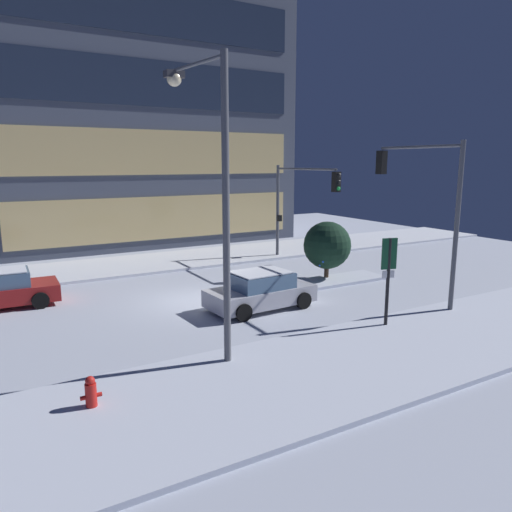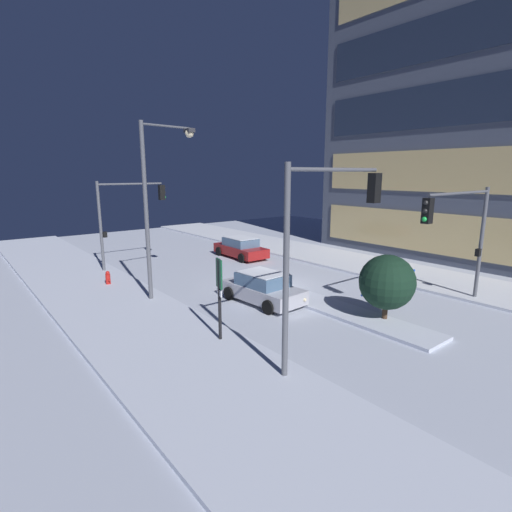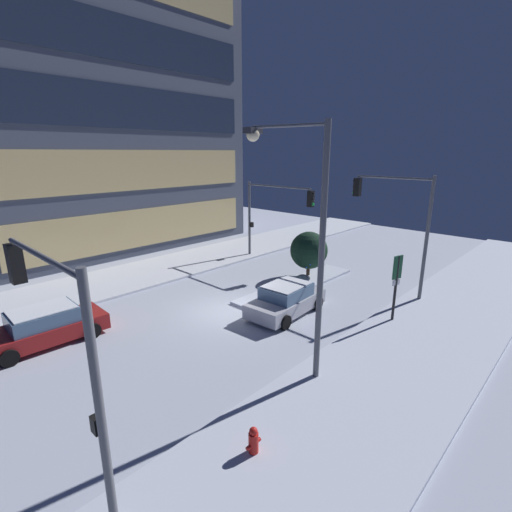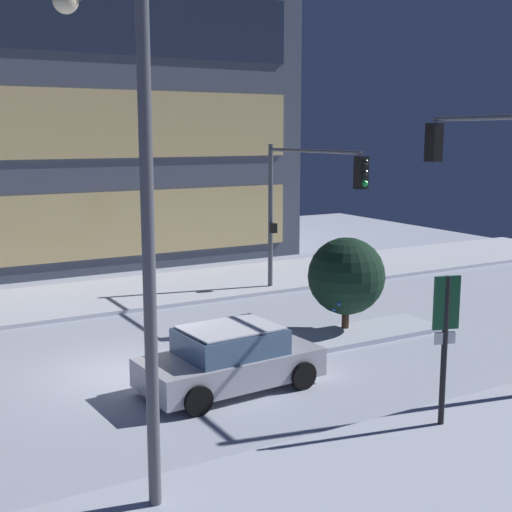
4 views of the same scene
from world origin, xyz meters
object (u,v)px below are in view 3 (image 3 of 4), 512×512
Objects in this scene: car_far at (45,327)px; traffic_light_corner_far_right at (274,207)px; decorated_tree_median at (309,250)px; street_lamp_arched at (302,221)px; parking_info_sign at (396,280)px; fire_hydrant at (253,442)px; car_near at (286,300)px; traffic_light_corner_near_right at (396,212)px; traffic_light_corner_near_left at (57,329)px.

traffic_light_corner_far_right is at bearing -175.01° from car_far.
car_far is at bearing 168.46° from decorated_tree_median.
street_lamp_arched is 7.14m from parking_info_sign.
traffic_light_corner_far_right is 2.00× the size of decorated_tree_median.
traffic_light_corner_far_right reaches higher than fire_hydrant.
street_lamp_arched is 6.49m from fire_hydrant.
car_near is 0.68× the size of traffic_light_corner_near_right.
traffic_light_corner_far_right reaches higher than car_far.
traffic_light_corner_near_left reaches higher than fire_hydrant.
car_far is 14.51m from decorated_tree_median.
traffic_light_corner_near_left reaches higher than traffic_light_corner_far_right.
traffic_light_corner_far_right is 1.81× the size of parking_info_sign.
parking_info_sign is at bearing 116.79° from traffic_light_corner_near_right.
fire_hydrant is at bearing -50.76° from traffic_light_corner_far_right.
parking_info_sign reaches higher than car_near.
traffic_light_corner_far_right is 6.58× the size of fire_hydrant.
car_far is 0.83× the size of traffic_light_corner_near_left.
traffic_light_corner_near_right is at bearing -80.14° from decorated_tree_median.
traffic_light_corner_near_right is 0.76× the size of street_lamp_arched.
traffic_light_corner_near_right is 2.24× the size of decorated_tree_median.
parking_info_sign is (-3.65, -10.39, -1.85)m from traffic_light_corner_far_right.
street_lamp_arched reaches higher than parking_info_sign.
traffic_light_corner_near_left is at bearing 141.73° from fire_hydrant.
traffic_light_corner_near_right is 9.75m from street_lamp_arched.
street_lamp_arched is (-9.87, -9.65, 1.57)m from traffic_light_corner_far_right.
traffic_light_corner_near_left is at bearing 78.61° from car_far.
car_near is at bearing 151.02° from car_far.
traffic_light_corner_near_right is 14.29m from fire_hydrant.
traffic_light_corner_near_left is 16.78m from decorated_tree_median.
street_lamp_arched reaches higher than traffic_light_corner_far_right.
traffic_light_corner_near_left is at bearing -171.51° from car_near.
traffic_light_corner_near_left is 13.61m from parking_info_sign.
traffic_light_corner_near_left reaches higher than decorated_tree_median.
parking_info_sign is (13.35, -1.84, -1.89)m from traffic_light_corner_near_left.
street_lamp_arched reaches higher than car_near.
fire_hydrant is at bearing 100.57° from traffic_light_corner_near_right.
decorated_tree_median is at bearing 9.86° from traffic_light_corner_near_right.
car_near is 0.78× the size of traffic_light_corner_near_left.
traffic_light_corner_near_left is 5.49m from fire_hydrant.
traffic_light_corner_near_right is (15.02, -7.75, 3.79)m from car_far.
street_lamp_arched is (-9.66, -0.99, 0.96)m from traffic_light_corner_near_right.
street_lamp_arched reaches higher than fire_hydrant.
car_near is at bearing -45.04° from traffic_light_corner_far_right.
street_lamp_arched reaches higher than car_far.
traffic_light_corner_near_left is (-16.78, 0.11, -0.57)m from traffic_light_corner_near_right.
car_near is 0.77× the size of traffic_light_corner_far_right.
car_far is (-9.00, 5.32, 0.00)m from car_near.
parking_info_sign is at bearing -97.86° from traffic_light_corner_near_left.
traffic_light_corner_far_right reaches higher than car_near.
decorated_tree_median is at bearing -64.00° from street_lamp_arched.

